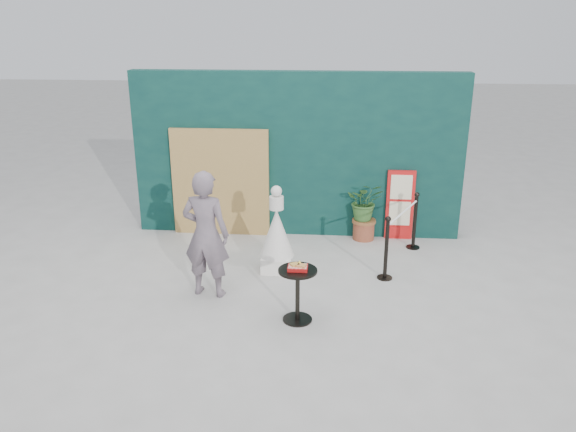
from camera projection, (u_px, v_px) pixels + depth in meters
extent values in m
plane|color=#ADAAA5|center=(281.00, 312.00, 7.81)|extent=(60.00, 60.00, 0.00)
cube|color=#092A29|center=(297.00, 155.00, 10.27)|extent=(6.00, 0.30, 3.00)
cube|color=tan|center=(220.00, 183.00, 10.35)|extent=(1.80, 0.08, 2.00)
imported|color=slate|center=(206.00, 234.00, 8.02)|extent=(0.75, 0.55, 1.89)
cube|color=red|center=(400.00, 205.00, 10.22)|extent=(0.50, 0.06, 1.30)
cube|color=beige|center=(401.00, 187.00, 10.07)|extent=(0.38, 0.02, 0.45)
cube|color=beige|center=(399.00, 213.00, 10.24)|extent=(0.38, 0.02, 0.45)
cube|color=red|center=(398.00, 231.00, 10.35)|extent=(0.38, 0.02, 0.18)
cube|color=white|center=(277.00, 263.00, 9.08)|extent=(0.48, 0.48, 0.26)
cone|color=silver|center=(277.00, 233.00, 8.90)|extent=(0.56, 0.56, 0.78)
cylinder|color=white|center=(276.00, 203.00, 8.74)|extent=(0.23, 0.23, 0.21)
sphere|color=silver|center=(276.00, 191.00, 8.67)|extent=(0.17, 0.17, 0.17)
cylinder|color=black|center=(297.00, 319.00, 7.60)|extent=(0.40, 0.40, 0.02)
cylinder|color=black|center=(298.00, 296.00, 7.49)|extent=(0.06, 0.06, 0.72)
cylinder|color=black|center=(298.00, 271.00, 7.36)|extent=(0.52, 0.52, 0.03)
cube|color=#AE1212|center=(298.00, 268.00, 7.35)|extent=(0.26, 0.19, 0.05)
cube|color=red|center=(298.00, 266.00, 7.34)|extent=(0.24, 0.17, 0.00)
cube|color=gold|center=(295.00, 264.00, 7.35)|extent=(0.15, 0.14, 0.02)
cube|color=#DF8F51|center=(301.00, 266.00, 7.31)|extent=(0.13, 0.13, 0.02)
cone|color=yellow|center=(300.00, 262.00, 7.37)|extent=(0.06, 0.06, 0.06)
cylinder|color=brown|center=(364.00, 231.00, 10.35)|extent=(0.39, 0.39, 0.33)
cylinder|color=#985C31|center=(364.00, 221.00, 10.29)|extent=(0.43, 0.43, 0.05)
imported|color=#335E28|center=(365.00, 201.00, 10.16)|extent=(0.64, 0.56, 0.72)
cylinder|color=black|center=(384.00, 278.00, 8.83)|extent=(0.24, 0.24, 0.02)
cylinder|color=black|center=(386.00, 250.00, 8.67)|extent=(0.06, 0.06, 0.96)
sphere|color=black|center=(388.00, 219.00, 8.50)|extent=(0.09, 0.09, 0.09)
cylinder|color=black|center=(413.00, 247.00, 10.00)|extent=(0.24, 0.24, 0.02)
cylinder|color=black|center=(415.00, 222.00, 9.84)|extent=(0.06, 0.06, 0.96)
sphere|color=black|center=(417.00, 195.00, 9.67)|extent=(0.09, 0.09, 0.09)
cylinder|color=white|center=(403.00, 212.00, 9.12)|extent=(0.63, 1.31, 0.03)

